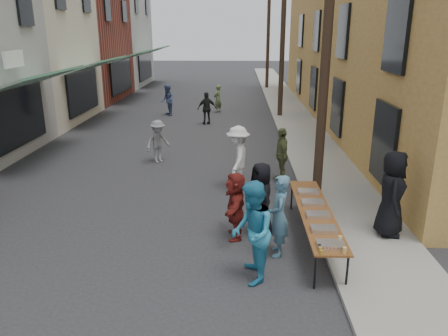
# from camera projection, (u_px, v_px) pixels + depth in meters

# --- Properties ---
(ground) EXTENTS (120.00, 120.00, 0.00)m
(ground) POSITION_uv_depth(u_px,v_px,m) (146.00, 243.00, 9.78)
(ground) COLOR #28282B
(ground) RESTS_ON ground
(sidewalk) EXTENTS (2.20, 60.00, 0.10)m
(sidewalk) POSITION_uv_depth(u_px,v_px,m) (292.00, 116.00, 23.89)
(sidewalk) COLOR gray
(sidewalk) RESTS_ON ground
(storefront_row) EXTENTS (8.00, 37.00, 9.00)m
(storefront_row) POSITION_uv_depth(u_px,v_px,m) (12.00, 38.00, 23.10)
(storefront_row) COLOR maroon
(storefront_row) RESTS_ON ground
(building_ochre) EXTENTS (10.00, 28.00, 10.00)m
(building_ochre) POSITION_uv_depth(u_px,v_px,m) (425.00, 20.00, 21.24)
(building_ochre) COLOR #A8773C
(building_ochre) RESTS_ON ground
(utility_pole_near) EXTENTS (0.26, 0.26, 9.00)m
(utility_pole_near) POSITION_uv_depth(u_px,v_px,m) (327.00, 33.00, 11.13)
(utility_pole_near) COLOR #2D2116
(utility_pole_near) RESTS_ON ground
(utility_pole_mid) EXTENTS (0.26, 0.26, 9.00)m
(utility_pole_mid) POSITION_uv_depth(u_px,v_px,m) (283.00, 31.00, 22.56)
(utility_pole_mid) COLOR #2D2116
(utility_pole_mid) RESTS_ON ground
(utility_pole_far) EXTENTS (0.26, 0.26, 9.00)m
(utility_pole_far) POSITION_uv_depth(u_px,v_px,m) (268.00, 30.00, 33.99)
(utility_pole_far) COLOR #2D2116
(utility_pole_far) RESTS_ON ground
(serving_table) EXTENTS (0.70, 4.00, 0.75)m
(serving_table) POSITION_uv_depth(u_px,v_px,m) (315.00, 213.00, 9.64)
(serving_table) COLOR #602E17
(serving_table) RESTS_ON ground
(catering_tray_sausage) EXTENTS (0.50, 0.33, 0.08)m
(catering_tray_sausage) POSITION_uv_depth(u_px,v_px,m) (330.00, 245.00, 8.05)
(catering_tray_sausage) COLOR maroon
(catering_tray_sausage) RESTS_ON serving_table
(catering_tray_foil_b) EXTENTS (0.50, 0.33, 0.08)m
(catering_tray_foil_b) POSITION_uv_depth(u_px,v_px,m) (324.00, 229.00, 8.67)
(catering_tray_foil_b) COLOR #B2B2B7
(catering_tray_foil_b) RESTS_ON serving_table
(catering_tray_buns) EXTENTS (0.50, 0.33, 0.08)m
(catering_tray_buns) POSITION_uv_depth(u_px,v_px,m) (318.00, 215.00, 9.34)
(catering_tray_buns) COLOR tan
(catering_tray_buns) RESTS_ON serving_table
(catering_tray_foil_d) EXTENTS (0.50, 0.33, 0.08)m
(catering_tray_foil_d) POSITION_uv_depth(u_px,v_px,m) (313.00, 203.00, 10.00)
(catering_tray_foil_d) COLOR #B2B2B7
(catering_tray_foil_d) RESTS_ON serving_table
(catering_tray_buns_end) EXTENTS (0.50, 0.33, 0.08)m
(catering_tray_buns_end) POSITION_uv_depth(u_px,v_px,m) (308.00, 192.00, 10.67)
(catering_tray_buns_end) COLOR tan
(catering_tray_buns_end) RESTS_ON serving_table
(condiment_jar_a) EXTENTS (0.07, 0.07, 0.08)m
(condiment_jar_a) POSITION_uv_depth(u_px,v_px,m) (321.00, 252.00, 7.77)
(condiment_jar_a) COLOR #A57F26
(condiment_jar_a) RESTS_ON serving_table
(condiment_jar_b) EXTENTS (0.07, 0.07, 0.08)m
(condiment_jar_b) POSITION_uv_depth(u_px,v_px,m) (320.00, 250.00, 7.87)
(condiment_jar_b) COLOR #A57F26
(condiment_jar_b) RESTS_ON serving_table
(condiment_jar_c) EXTENTS (0.07, 0.07, 0.08)m
(condiment_jar_c) POSITION_uv_depth(u_px,v_px,m) (319.00, 247.00, 7.96)
(condiment_jar_c) COLOR #A57F26
(condiment_jar_c) RESTS_ON serving_table
(cup_stack) EXTENTS (0.08, 0.08, 0.12)m
(cup_stack) POSITION_uv_depth(u_px,v_px,m) (344.00, 250.00, 7.80)
(cup_stack) COLOR tan
(cup_stack) RESTS_ON serving_table
(guest_front_a) EXTENTS (0.85, 1.00, 1.74)m
(guest_front_a) POSITION_uv_depth(u_px,v_px,m) (261.00, 199.00, 10.00)
(guest_front_a) COLOR black
(guest_front_a) RESTS_ON ground
(guest_front_b) EXTENTS (0.45, 0.66, 1.76)m
(guest_front_b) POSITION_uv_depth(u_px,v_px,m) (279.00, 216.00, 9.06)
(guest_front_b) COLOR #467187
(guest_front_b) RESTS_ON ground
(guest_front_c) EXTENTS (0.80, 1.00, 1.98)m
(guest_front_c) POSITION_uv_depth(u_px,v_px,m) (252.00, 233.00, 8.07)
(guest_front_c) COLOR teal
(guest_front_c) RESTS_ON ground
(guest_front_d) EXTENTS (0.86, 1.31, 1.91)m
(guest_front_d) POSITION_uv_depth(u_px,v_px,m) (238.00, 158.00, 12.92)
(guest_front_d) COLOR white
(guest_front_d) RESTS_ON ground
(guest_front_e) EXTENTS (0.55, 1.05, 1.71)m
(guest_front_e) POSITION_uv_depth(u_px,v_px,m) (281.00, 154.00, 13.62)
(guest_front_e) COLOR #60663B
(guest_front_e) RESTS_ON ground
(guest_queue_back) EXTENTS (0.48, 1.46, 1.57)m
(guest_queue_back) POSITION_uv_depth(u_px,v_px,m) (235.00, 205.00, 9.86)
(guest_queue_back) COLOR maroon
(guest_queue_back) RESTS_ON ground
(server) EXTENTS (0.83, 1.08, 1.97)m
(server) POSITION_uv_depth(u_px,v_px,m) (392.00, 194.00, 9.73)
(server) COLOR black
(server) RESTS_ON sidewalk
(passerby_left) EXTENTS (1.10, 1.11, 1.54)m
(passerby_left) POSITION_uv_depth(u_px,v_px,m) (158.00, 141.00, 15.55)
(passerby_left) COLOR gray
(passerby_left) RESTS_ON ground
(passerby_mid) EXTENTS (1.02, 0.68, 1.62)m
(passerby_mid) POSITION_uv_depth(u_px,v_px,m) (207.00, 108.00, 21.83)
(passerby_mid) COLOR black
(passerby_mid) RESTS_ON ground
(passerby_right) EXTENTS (0.62, 0.69, 1.59)m
(passerby_right) POSITION_uv_depth(u_px,v_px,m) (218.00, 99.00, 24.93)
(passerby_right) COLOR #57693C
(passerby_right) RESTS_ON ground
(passerby_far) EXTENTS (0.87, 0.99, 1.70)m
(passerby_far) POSITION_uv_depth(u_px,v_px,m) (167.00, 100.00, 24.06)
(passerby_far) COLOR #41527E
(passerby_far) RESTS_ON ground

